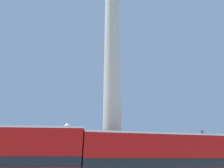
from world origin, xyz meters
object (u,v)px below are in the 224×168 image
object	(u,v)px
monument_column	(112,95)
street_lamp	(65,149)
bus_b	(165,164)
equestrian_statue	(209,168)

from	to	relation	value
monument_column	street_lamp	xyz separation A→B (m)	(-3.77, -1.63, -5.04)
bus_b	street_lamp	bearing A→B (deg)	157.98
monument_column	street_lamp	distance (m)	6.50
bus_b	street_lamp	distance (m)	7.24
monument_column	bus_b	world-z (taller)	monument_column
bus_b	equestrian_statue	bearing A→B (deg)	40.29
monument_column	street_lamp	bearing A→B (deg)	-156.62
monument_column	bus_b	distance (m)	7.76
monument_column	bus_b	xyz separation A→B (m)	(3.06, -3.82, -6.02)
monument_column	equestrian_statue	world-z (taller)	monument_column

